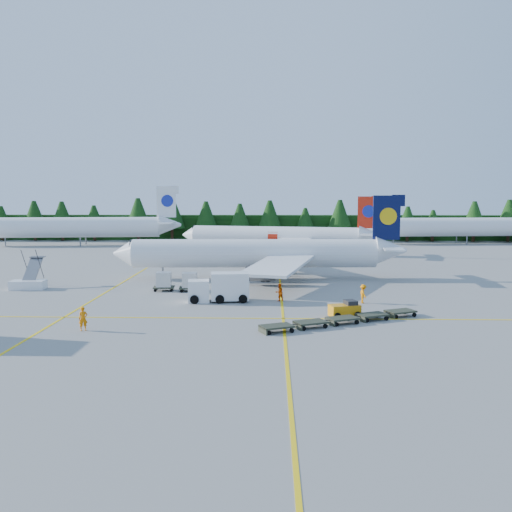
{
  "coord_description": "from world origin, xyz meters",
  "views": [
    {
      "loc": [
        5.01,
        -56.54,
        11.24
      ],
      "look_at": [
        2.97,
        13.8,
        3.5
      ],
      "focal_mm": 40.0,
      "sensor_mm": 36.0,
      "label": 1
    }
  ],
  "objects_px": {
    "airliner_red": "(271,237)",
    "baggage_tug": "(345,310)",
    "airliner_navy": "(250,254)",
    "service_truck": "(219,287)",
    "airstairs": "(29,282)"
  },
  "relations": [
    {
      "from": "airliner_navy",
      "to": "airstairs",
      "type": "relative_size",
      "value": 6.81
    },
    {
      "from": "service_truck",
      "to": "baggage_tug",
      "type": "height_order",
      "value": "service_truck"
    },
    {
      "from": "airstairs",
      "to": "baggage_tug",
      "type": "relative_size",
      "value": 1.86
    },
    {
      "from": "airstairs",
      "to": "service_truck",
      "type": "relative_size",
      "value": 0.86
    },
    {
      "from": "airliner_navy",
      "to": "service_truck",
      "type": "xyz_separation_m",
      "value": [
        -2.58,
        -16.11,
        -1.8
      ]
    },
    {
      "from": "airliner_navy",
      "to": "airstairs",
      "type": "bearing_deg",
      "value": -163.35
    },
    {
      "from": "airliner_navy",
      "to": "airstairs",
      "type": "height_order",
      "value": "airliner_navy"
    },
    {
      "from": "service_truck",
      "to": "airliner_red",
      "type": "bearing_deg",
      "value": 77.05
    },
    {
      "from": "service_truck",
      "to": "airstairs",
      "type": "bearing_deg",
      "value": 155.99
    },
    {
      "from": "baggage_tug",
      "to": "airliner_red",
      "type": "bearing_deg",
      "value": 81.69
    },
    {
      "from": "airliner_red",
      "to": "baggage_tug",
      "type": "xyz_separation_m",
      "value": [
        6.86,
        -54.75,
        -2.51
      ]
    },
    {
      "from": "baggage_tug",
      "to": "airliner_navy",
      "type": "bearing_deg",
      "value": 97.0
    },
    {
      "from": "airliner_navy",
      "to": "baggage_tug",
      "type": "distance_m",
      "value": 25.41
    },
    {
      "from": "airliner_red",
      "to": "baggage_tug",
      "type": "relative_size",
      "value": 12.2
    },
    {
      "from": "airliner_navy",
      "to": "service_truck",
      "type": "distance_m",
      "value": 16.42
    }
  ]
}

